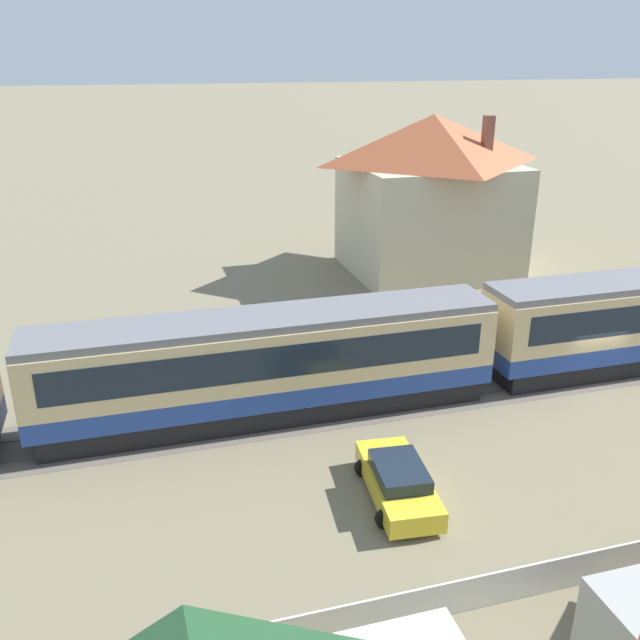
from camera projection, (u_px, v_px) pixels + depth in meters
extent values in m
plane|color=#7A7056|center=(585.00, 380.00, 29.74)|extent=(600.00, 600.00, 0.00)
cylinder|color=black|center=(561.00, 374.00, 29.34)|extent=(0.90, 0.18, 0.90)
cylinder|color=black|center=(543.00, 360.00, 30.63)|extent=(0.90, 0.18, 0.90)
cube|color=#234293|center=(269.00, 386.00, 26.43)|extent=(17.85, 2.83, 0.80)
cube|color=#D1B784|center=(268.00, 350.00, 25.86)|extent=(17.85, 2.83, 2.27)
cube|color=#192330|center=(268.00, 347.00, 25.82)|extent=(16.42, 2.87, 1.27)
cube|color=slate|center=(267.00, 319.00, 25.39)|extent=(17.85, 2.66, 0.30)
cube|color=black|center=(270.00, 405.00, 26.74)|extent=(17.13, 2.43, 0.88)
cylinder|color=black|center=(415.00, 394.00, 27.60)|extent=(0.90, 0.18, 0.90)
cylinder|color=black|center=(402.00, 379.00, 28.88)|extent=(0.90, 0.18, 0.90)
cylinder|color=black|center=(115.00, 436.00, 24.60)|extent=(0.90, 0.18, 0.90)
cylinder|color=black|center=(115.00, 417.00, 25.89)|extent=(0.90, 0.18, 0.90)
cube|color=#665B51|center=(347.00, 404.00, 27.72)|extent=(126.01, 3.60, 0.01)
cube|color=#4C4238|center=(353.00, 412.00, 27.08)|extent=(126.01, 0.12, 0.04)
cube|color=#4C4238|center=(342.00, 396.00, 28.36)|extent=(126.01, 0.12, 0.04)
cube|color=beige|center=(428.00, 218.00, 43.47)|extent=(9.84, 8.83, 7.00)
pyramid|color=#B25633|center=(433.00, 139.00, 41.64)|extent=(10.63, 9.54, 2.92)
cube|color=brown|center=(488.00, 138.00, 40.71)|extent=(0.56, 0.56, 2.63)
cube|color=white|center=(488.00, 590.00, 17.47)|extent=(52.35, 0.06, 1.05)
cube|color=yellow|center=(398.00, 484.00, 21.78)|extent=(2.19, 4.55, 0.69)
cube|color=#192330|center=(400.00, 471.00, 21.45)|extent=(1.73, 2.34, 0.44)
cylinder|color=black|center=(408.00, 463.00, 23.23)|extent=(0.62, 0.20, 0.62)
cylinder|color=black|center=(364.00, 468.00, 22.97)|extent=(0.62, 0.20, 0.62)
cylinder|color=black|center=(435.00, 512.00, 20.74)|extent=(0.62, 0.20, 0.62)
cylinder|color=black|center=(385.00, 518.00, 20.47)|extent=(0.62, 0.20, 0.62)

